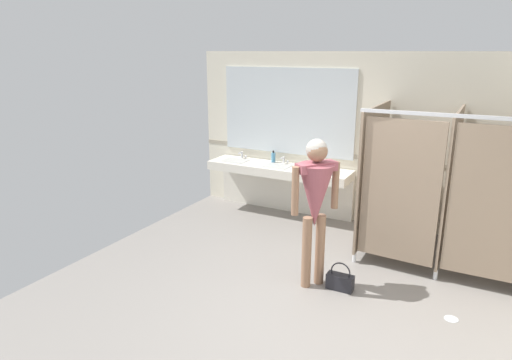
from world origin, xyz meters
The scene contains 10 objects.
ground_plane centered at (0.00, 0.00, -0.05)m, with size 6.30×6.16×0.10m, color gray.
wall_back centered at (0.00, 2.84, 1.32)m, with size 6.30×0.12×2.63m, color beige.
wall_back_tile_band centered at (0.00, 2.78, 1.05)m, with size 6.30×0.01×0.06m, color #9E937F.
vanity_counter centered at (-1.59, 2.56, 0.62)m, with size 2.39×0.59×0.95m.
mirror_panel centered at (-1.59, 2.77, 1.69)m, with size 2.29×0.02×1.39m, color silver.
bathroom_stalls centered at (1.03, 1.81, 1.04)m, with size 2.04×1.50×1.99m.
person_standing centered at (-0.23, 0.53, 1.10)m, with size 0.56×0.56×1.73m.
handbag centered at (0.09, 0.57, 0.10)m, with size 0.31×0.13×0.34m.
soap_dispenser centered at (-1.77, 2.65, 0.92)m, with size 0.07×0.07×0.20m.
floor_drain_cover centered at (1.29, 0.52, 0.00)m, with size 0.14×0.14×0.01m, color #B7BABF.
Camera 1 is at (1.40, -3.95, 2.63)m, focal length 31.47 mm.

